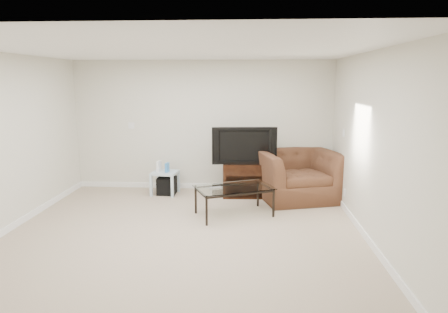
# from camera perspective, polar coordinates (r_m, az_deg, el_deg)

# --- Properties ---
(floor) EXTENTS (5.00, 5.00, 0.00)m
(floor) POSITION_cam_1_polar(r_m,az_deg,el_deg) (5.65, -5.95, -11.25)
(floor) COLOR tan
(floor) RESTS_ON ground
(ceiling) EXTENTS (5.00, 5.00, 0.00)m
(ceiling) POSITION_cam_1_polar(r_m,az_deg,el_deg) (5.25, -6.50, 14.92)
(ceiling) COLOR white
(ceiling) RESTS_ON ground
(wall_back) EXTENTS (5.00, 0.02, 2.50)m
(wall_back) POSITION_cam_1_polar(r_m,az_deg,el_deg) (7.76, -3.09, 4.38)
(wall_back) COLOR silver
(wall_back) RESTS_ON ground
(wall_right) EXTENTS (0.02, 5.00, 2.50)m
(wall_right) POSITION_cam_1_polar(r_m,az_deg,el_deg) (5.47, 20.54, 1.00)
(wall_right) COLOR silver
(wall_right) RESTS_ON ground
(plate_back) EXTENTS (0.12, 0.02, 0.12)m
(plate_back) POSITION_cam_1_polar(r_m,az_deg,el_deg) (8.04, -13.09, 4.34)
(plate_back) COLOR white
(plate_back) RESTS_ON wall_back
(plate_right_switch) EXTENTS (0.02, 0.09, 0.13)m
(plate_right_switch) POSITION_cam_1_polar(r_m,az_deg,el_deg) (7.00, 16.71, 3.24)
(plate_right_switch) COLOR white
(plate_right_switch) RESTS_ON wall_right
(plate_right_outlet) EXTENTS (0.02, 0.08, 0.12)m
(plate_right_outlet) POSITION_cam_1_polar(r_m,az_deg,el_deg) (6.90, 16.84, -4.94)
(plate_right_outlet) COLOR white
(plate_right_outlet) RESTS_ON wall_right
(tv_stand) EXTENTS (0.78, 0.56, 0.63)m
(tv_stand) POSITION_cam_1_polar(r_m,az_deg,el_deg) (7.43, 2.81, -3.23)
(tv_stand) COLOR black
(tv_stand) RESTS_ON floor
(dvd_player) EXTENTS (0.39, 0.28, 0.05)m
(dvd_player) POSITION_cam_1_polar(r_m,az_deg,el_deg) (7.35, 2.84, -1.72)
(dvd_player) COLOR black
(dvd_player) RESTS_ON tv_stand
(television) EXTENTS (1.10, 0.31, 0.67)m
(television) POSITION_cam_1_polar(r_m,az_deg,el_deg) (7.27, 2.87, 1.70)
(television) COLOR black
(television) RESTS_ON tv_stand
(side_table) EXTENTS (0.50, 0.50, 0.43)m
(side_table) POSITION_cam_1_polar(r_m,az_deg,el_deg) (7.62, -8.40, -3.74)
(side_table) COLOR #A9C1CD
(side_table) RESTS_ON floor
(subwoofer) EXTENTS (0.34, 0.34, 0.34)m
(subwoofer) POSITION_cam_1_polar(r_m,az_deg,el_deg) (7.65, -8.15, -4.18)
(subwoofer) COLOR black
(subwoofer) RESTS_ON floor
(game_console) EXTENTS (0.07, 0.15, 0.20)m
(game_console) POSITION_cam_1_polar(r_m,az_deg,el_deg) (7.57, -9.29, -1.40)
(game_console) COLOR white
(game_console) RESTS_ON side_table
(game_case) EXTENTS (0.07, 0.13, 0.17)m
(game_case) POSITION_cam_1_polar(r_m,az_deg,el_deg) (7.52, -8.12, -1.56)
(game_case) COLOR #337FCC
(game_case) RESTS_ON side_table
(recliner) EXTENTS (1.53, 1.20, 1.17)m
(recliner) POSITION_cam_1_polar(r_m,az_deg,el_deg) (7.28, 10.45, -1.51)
(recliner) COLOR #4F3E24
(recliner) RESTS_ON floor
(coffee_table) EXTENTS (1.35, 1.08, 0.46)m
(coffee_table) POSITION_cam_1_polar(r_m,az_deg,el_deg) (6.38, 1.46, -6.40)
(coffee_table) COLOR black
(coffee_table) RESTS_ON floor
(remote) EXTENTS (0.19, 0.13, 0.02)m
(remote) POSITION_cam_1_polar(r_m,az_deg,el_deg) (6.24, -1.19, -4.44)
(remote) COLOR #B2B2B7
(remote) RESTS_ON coffee_table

